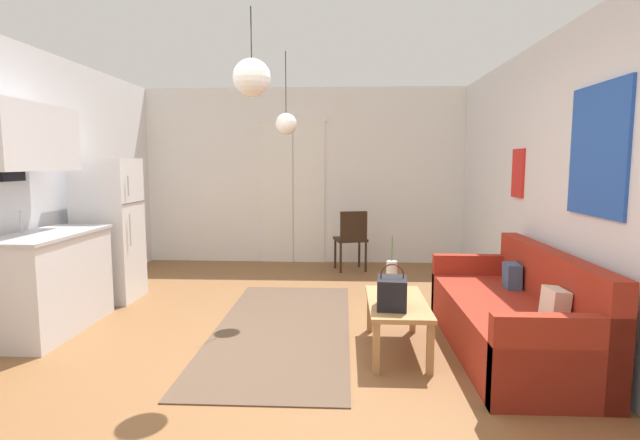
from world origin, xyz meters
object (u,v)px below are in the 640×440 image
(refrigerator, at_px, (109,230))
(pendant_lamp_near, at_px, (252,78))
(coffee_table, at_px, (397,308))
(accent_chair, at_px, (352,237))
(pendant_lamp_far, at_px, (286,124))
(bamboo_vase, at_px, (392,276))
(couch, at_px, (516,319))
(handbag, at_px, (392,292))

(refrigerator, relative_size, pendant_lamp_near, 2.45)
(coffee_table, bearing_deg, accent_chair, 96.30)
(pendant_lamp_far, bearing_deg, accent_chair, 68.03)
(refrigerator, distance_m, pendant_lamp_far, 2.31)
(bamboo_vase, distance_m, pendant_lamp_near, 2.02)
(refrigerator, relative_size, accent_chair, 1.83)
(accent_chair, height_order, pendant_lamp_near, pendant_lamp_near)
(couch, height_order, coffee_table, couch)
(accent_chair, relative_size, pendant_lamp_far, 1.03)
(couch, relative_size, accent_chair, 2.39)
(coffee_table, relative_size, pendant_lamp_far, 1.18)
(couch, distance_m, refrigerator, 4.25)
(handbag, height_order, refrigerator, refrigerator)
(coffee_table, distance_m, bamboo_vase, 0.38)
(coffee_table, bearing_deg, refrigerator, 155.54)
(couch, height_order, refrigerator, refrigerator)
(refrigerator, bearing_deg, pendant_lamp_far, -5.18)
(refrigerator, xyz_separation_m, pendant_lamp_near, (1.92, -1.62, 1.35))
(couch, height_order, bamboo_vase, bamboo_vase)
(pendant_lamp_near, bearing_deg, handbag, 2.47)
(bamboo_vase, relative_size, pendant_lamp_far, 0.57)
(bamboo_vase, height_order, refrigerator, refrigerator)
(couch, height_order, pendant_lamp_near, pendant_lamp_near)
(couch, xyz_separation_m, handbag, (-1.02, -0.21, 0.26))
(couch, relative_size, refrigerator, 1.31)
(accent_chair, bearing_deg, couch, 99.84)
(accent_chair, bearing_deg, pendant_lamp_far, 54.25)
(handbag, xyz_separation_m, refrigerator, (-2.97, 1.57, 0.25))
(handbag, relative_size, pendant_lamp_near, 0.54)
(couch, relative_size, pendant_lamp_near, 3.20)
(handbag, bearing_deg, couch, 11.53)
(refrigerator, bearing_deg, bamboo_vase, -19.22)
(coffee_table, xyz_separation_m, pendant_lamp_near, (-1.11, -0.24, 1.78))
(refrigerator, bearing_deg, coffee_table, -24.46)
(coffee_table, relative_size, refrigerator, 0.63)
(bamboo_vase, relative_size, pendant_lamp_near, 0.75)
(handbag, xyz_separation_m, accent_chair, (-0.26, 3.14, -0.04))
(pendant_lamp_far, bearing_deg, handbag, -55.17)
(handbag, height_order, pendant_lamp_far, pendant_lamp_far)
(coffee_table, xyz_separation_m, handbag, (-0.06, -0.19, 0.18))
(handbag, relative_size, refrigerator, 0.22)
(accent_chair, bearing_deg, handbag, 81.02)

